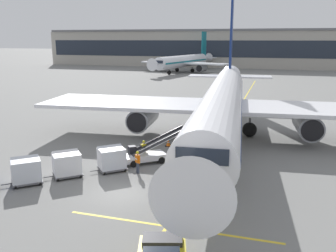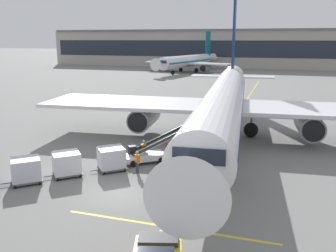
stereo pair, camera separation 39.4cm
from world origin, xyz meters
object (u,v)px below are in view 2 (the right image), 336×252
parked_airplane (224,102)px  belt_loader (148,152)px  safety_cone_engine_keepout (169,143)px  baggage_cart_lead (111,158)px  ground_crew_by_loader (144,149)px  safety_cone_wingtip (174,133)px  ground_crew_by_carts (137,160)px  baggage_cart_third (26,170)px  baggage_cart_second (67,163)px  distant_airplane (187,61)px

parked_airplane → belt_loader: parked_airplane is taller
parked_airplane → safety_cone_engine_keepout: bearing=-134.4°
safety_cone_engine_keepout → baggage_cart_lead: bearing=-106.9°
ground_crew_by_loader → safety_cone_wingtip: size_ratio=2.64×
parked_airplane → ground_crew_by_carts: parked_airplane is taller
baggage_cart_lead → baggage_cart_third: same height
belt_loader → ground_crew_by_carts: (0.16, -2.63, 0.17)m
baggage_cart_second → distant_airplane: size_ratio=0.07×
baggage_cart_lead → safety_cone_engine_keepout: 7.92m
parked_airplane → safety_cone_wingtip: 6.10m
belt_loader → baggage_cart_third: belt_loader is taller
ground_crew_by_carts → belt_loader: bearing=93.4°
baggage_cart_second → baggage_cart_third: (-1.97, -2.04, 0.00)m
distant_airplane → parked_airplane: bearing=-72.6°
belt_loader → parked_airplane: bearing=63.3°
baggage_cart_third → ground_crew_by_carts: baggage_cart_third is taller
safety_cone_wingtip → baggage_cart_third: bearing=-112.1°
baggage_cart_lead → ground_crew_by_carts: 2.14m
safety_cone_wingtip → distant_airplane: 74.12m
safety_cone_engine_keepout → distant_airplane: bearing=103.3°
baggage_cart_second → ground_crew_by_carts: (4.74, 2.14, -0.00)m
parked_airplane → baggage_cart_second: bearing=-123.3°
baggage_cart_lead → distant_airplane: distant_airplane is taller
ground_crew_by_loader → safety_cone_engine_keepout: size_ratio=2.79×
parked_airplane → distant_airplane: parked_airplane is taller
safety_cone_wingtip → belt_loader: bearing=-88.2°
baggage_cart_second → ground_crew_by_carts: 5.20m
belt_loader → ground_crew_by_carts: belt_loader is taller
baggage_cart_third → safety_cone_engine_keepout: size_ratio=4.12×
baggage_cart_lead → ground_crew_by_loader: 3.31m
safety_cone_wingtip → distant_airplane: (-17.35, 72.01, 2.90)m
belt_loader → baggage_cart_second: (-4.58, -4.77, 0.17)m
baggage_cart_second → ground_crew_by_loader: (4.16, 5.02, -0.00)m
baggage_cart_lead → baggage_cart_second: 3.35m
baggage_cart_lead → safety_cone_wingtip: bearing=81.4°
baggage_cart_second → baggage_cart_third: same height
baggage_cart_third → ground_crew_by_carts: (6.71, 4.18, -0.00)m
baggage_cart_third → safety_cone_wingtip: bearing=67.9°
ground_crew_by_carts → safety_cone_engine_keepout: size_ratio=2.79×
parked_airplane → belt_loader: size_ratio=9.57×
baggage_cart_second → safety_cone_engine_keepout: baggage_cart_second is taller
baggage_cart_second → safety_cone_wingtip: (4.31, 13.41, -0.68)m
belt_loader → safety_cone_wingtip: size_ratio=7.52×
belt_loader → baggage_cart_third: 9.45m
baggage_cart_lead → safety_cone_engine_keepout: baggage_cart_lead is taller
belt_loader → ground_crew_by_loader: belt_loader is taller
safety_cone_engine_keepout → safety_cone_wingtip: (-0.60, 3.77, 0.02)m
ground_crew_by_loader → ground_crew_by_carts: 2.95m
ground_crew_by_loader → safety_cone_engine_keepout: (0.74, 4.63, -0.70)m
ground_crew_by_carts → safety_cone_wingtip: size_ratio=2.64×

